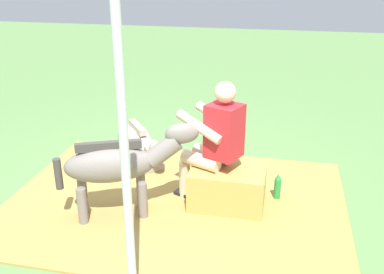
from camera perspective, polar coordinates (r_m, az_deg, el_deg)
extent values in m
plane|color=#608C4C|center=(4.76, -3.90, -7.03)|extent=(24.00, 24.00, 0.00)
cube|color=#AD8C47|center=(4.53, -2.15, -8.46)|extent=(3.40, 2.49, 0.02)
cube|color=tan|center=(4.40, 4.65, -6.61)|extent=(0.73, 0.52, 0.41)
cylinder|color=beige|center=(4.30, 1.13, -3.11)|extent=(0.42, 0.29, 0.14)
cylinder|color=beige|center=(4.53, -0.98, -5.63)|extent=(0.11, 0.11, 0.41)
cube|color=black|center=(4.61, -0.96, -7.55)|extent=(0.24, 0.18, 0.06)
cylinder|color=beige|center=(4.45, 2.61, -2.22)|extent=(0.42, 0.29, 0.14)
cylinder|color=beige|center=(4.67, 0.50, -4.70)|extent=(0.11, 0.11, 0.41)
cube|color=black|center=(4.76, 0.49, -6.59)|extent=(0.24, 0.18, 0.06)
cube|color=red|center=(4.15, 4.23, 0.80)|extent=(0.39, 0.38, 0.52)
cylinder|color=beige|center=(4.10, 0.92, 1.33)|extent=(0.49, 0.28, 0.26)
cylinder|color=beige|center=(4.35, 3.35, 2.55)|extent=(0.49, 0.28, 0.26)
sphere|color=beige|center=(4.03, 4.38, 5.85)|extent=(0.20, 0.20, 0.20)
ellipsoid|color=slate|center=(4.13, -10.64, -3.56)|extent=(0.90, 0.63, 0.34)
cylinder|color=slate|center=(4.39, -6.66, -6.98)|extent=(0.09, 0.09, 0.38)
cylinder|color=slate|center=(4.21, -6.43, -8.29)|extent=(0.09, 0.09, 0.38)
cylinder|color=slate|center=(4.39, -14.01, -7.50)|extent=(0.09, 0.09, 0.38)
cylinder|color=slate|center=(4.22, -14.10, -8.83)|extent=(0.09, 0.09, 0.38)
cylinder|color=slate|center=(4.11, -3.77, -1.78)|extent=(0.41, 0.31, 0.33)
ellipsoid|color=slate|center=(4.07, -1.31, 0.47)|extent=(0.36, 0.27, 0.20)
cube|color=#433D3A|center=(4.05, -10.83, -1.14)|extent=(0.58, 0.29, 0.08)
cylinder|color=#433D3A|center=(4.18, -17.05, -4.61)|extent=(0.07, 0.07, 0.30)
ellipsoid|color=gray|center=(5.62, -7.32, -0.39)|extent=(0.85, 0.94, 0.36)
cube|color=gray|center=(5.20, -5.36, -3.78)|extent=(0.36, 0.37, 0.10)
cylinder|color=gray|center=(5.11, -5.35, -1.95)|extent=(0.32, 0.34, 0.30)
ellipsoid|color=gray|center=(4.92, -4.65, -1.87)|extent=(0.31, 0.34, 0.20)
cube|color=#B5A999|center=(5.47, -7.16, 1.26)|extent=(0.33, 0.40, 0.08)
cylinder|color=#268C3F|center=(4.61, 11.06, -6.73)|extent=(0.07, 0.07, 0.24)
cone|color=#268C3F|center=(4.54, 11.20, -5.08)|extent=(0.06, 0.06, 0.06)
cylinder|color=silver|center=(2.73, -8.88, -0.62)|extent=(0.06, 0.06, 2.55)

